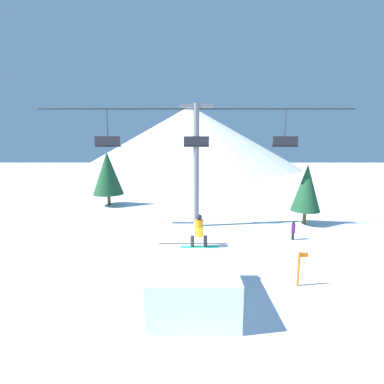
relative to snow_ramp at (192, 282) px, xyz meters
The scene contains 9 objects.
ground_plane 1.01m from the snow_ramp, behind, with size 220.00×220.00×0.00m, color white.
mountain_ridge 78.10m from the snow_ramp, 90.44° to the left, with size 70.07×70.07×19.88m.
snow_ramp is the anchor object (origin of this frame).
snowboarder 2.07m from the snow_ramp, 80.13° to the left, with size 1.57×0.36×1.43m.
chairlift 10.85m from the snow_ramp, 88.47° to the left, with size 22.41×0.44×8.95m.
pine_tree_near 13.58m from the snow_ramp, 49.99° to the left, with size 2.14×2.14×4.65m.
pine_tree_far 19.53m from the snow_ramp, 116.70° to the left, with size 3.10×3.10×5.55m.
trail_marker 4.58m from the snow_ramp, 14.64° to the left, with size 0.41×0.10×1.50m.
distant_skier 9.36m from the snow_ramp, 46.76° to the left, with size 0.24×0.24×1.23m.
Camera 1 is at (0.55, -9.03, 5.66)m, focal length 24.00 mm.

